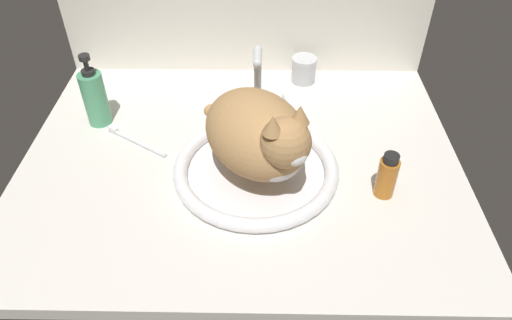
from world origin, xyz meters
TOP-DOWN VIEW (x-y plane):
  - countertop at (0.00, 0.00)cm, footprint 101.84×80.49cm
  - backsplash_wall at (0.00, 41.44)cm, footprint 101.84×2.40cm
  - sink_basin at (3.69, -5.14)cm, footprint 37.06×37.06cm
  - faucet at (3.69, 18.42)cm, footprint 16.38×9.24cm
  - cat at (4.58, -6.49)cm, footprint 30.73×35.12cm
  - soap_pump_bottle at (-36.49, 13.83)cm, footprint 5.80×5.80cm
  - metal_jar at (16.65, 34.57)cm, footprint 7.05×7.05cm
  - amber_bottle at (31.17, -11.04)cm, footprint 4.25×4.25cm
  - toothbrush at (-25.77, 5.27)cm, footprint 16.25×10.99cm

SIDE VIEW (x-z plane):
  - countertop at x=0.00cm, z-range 0.00..3.00cm
  - toothbrush at x=-25.77cm, z-range 2.76..4.46cm
  - sink_basin at x=3.69cm, z-range 2.84..6.00cm
  - metal_jar at x=16.65cm, z-range 3.02..10.33cm
  - amber_bottle at x=31.17cm, z-range 2.65..13.48cm
  - faucet at x=3.69cm, z-range 0.64..19.68cm
  - soap_pump_bottle at x=-36.49cm, z-range 0.89..19.93cm
  - cat at x=4.58cm, z-range 4.83..25.02cm
  - backsplash_wall at x=0.00cm, z-range 0.00..33.21cm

